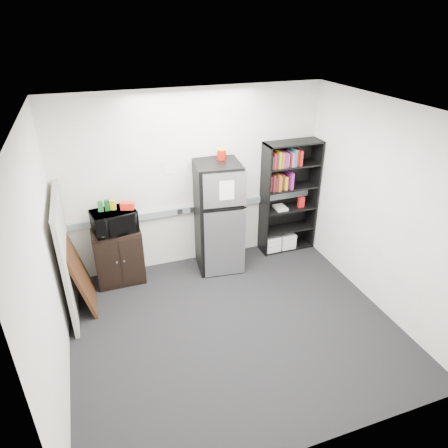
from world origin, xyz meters
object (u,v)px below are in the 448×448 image
cubicle_partition (66,256)px  microwave (114,221)px  bookshelf (288,195)px  cabinet (119,256)px  refrigerator (218,217)px

cubicle_partition → microwave: cubicle_partition is taller
cubicle_partition → microwave: size_ratio=2.78×
bookshelf → microwave: size_ratio=3.17×
cabinet → microwave: (0.00, -0.02, 0.58)m
bookshelf → refrigerator: bookshelf is taller
microwave → refrigerator: (1.50, -0.06, -0.16)m
bookshelf → cabinet: (-2.74, -0.07, -0.55)m
bookshelf → microwave: bookshelf is taller
cubicle_partition → refrigerator: size_ratio=0.95×
cabinet → microwave: size_ratio=1.45×
refrigerator → microwave: bearing=-175.9°
bookshelf → cabinet: bookshelf is taller
bookshelf → refrigerator: size_ratio=1.09×
cabinet → cubicle_partition: bearing=-147.7°
bookshelf → cabinet: size_ratio=2.19×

